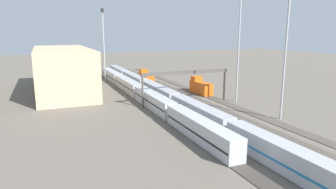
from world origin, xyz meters
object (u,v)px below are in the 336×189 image
Objects in this scene: train_on_track_0 at (200,87)px; light_mast_1 at (103,36)px; train_on_track_3 at (159,92)px; train_on_track_2 at (146,78)px; light_mast_2 at (239,31)px; signal_gantry at (186,76)px; light_mast_0 at (287,29)px; maintenance_shed at (63,70)px; train_on_track_4 at (139,92)px.

light_mast_1 reaches higher than train_on_track_0.
train_on_track_3 is 26.80m from train_on_track_2.
light_mast_2 reaches higher than train_on_track_3.
train_on_track_3 is at bearing -169.13° from light_mast_1.
light_mast_0 is at bearing -149.30° from signal_gantry.
train_on_track_3 is 11.98× the size of train_on_track_2.
maintenance_shed is (29.36, 29.06, -0.46)m from signal_gantry.
light_mast_0 reaches higher than light_mast_1.
maintenance_shed reaches higher than train_on_track_3.
light_mast_0 reaches higher than train_on_track_0.
light_mast_2 is 1.22× the size of signal_gantry.
train_on_track_0 is at bearing -44.97° from signal_gantry.
signal_gantry is at bearing 75.64° from light_mast_2.
light_mast_1 is at bearing 27.72° from light_mast_2.
light_mast_2 reaches higher than maintenance_shed.
train_on_track_4 is 3.82× the size of signal_gantry.
light_mast_2 reaches higher than light_mast_1.
light_mast_2 reaches higher than train_on_track_2.
signal_gantry is at bearing -135.30° from maintenance_shed.
train_on_track_4 is 9.56× the size of train_on_track_2.
light_mast_0 is 1.14× the size of light_mast_1.
train_on_track_4 is 32.28m from light_mast_2.
train_on_track_4 is 3.14× the size of light_mast_2.
light_mast_1 is (36.77, 2.56, 15.50)m from train_on_track_4.
light_mast_1 reaches higher than maintenance_shed.
train_on_track_4 is 2.17× the size of maintenance_shed.
train_on_track_0 is 45.74m from light_mast_1.
train_on_track_2 is at bearing -136.11° from light_mast_1.
train_on_track_0 is 1.00× the size of train_on_track_2.
train_on_track_2 is 59.34m from light_mast_0.
train_on_track_3 is 4.35× the size of light_mast_1.
maintenance_shed is (22.04, 24.06, 4.95)m from train_on_track_3.
maintenance_shed is at bearing 136.45° from light_mast_1.
light_mast_1 is at bearing -43.55° from maintenance_shed.
train_on_track_2 is at bearing 13.07° from light_mast_0.
train_on_track_0 is 22.03m from light_mast_2.
train_on_track_2 is 0.23× the size of maintenance_shed.
light_mast_0 is 1.26× the size of signal_gantry.
train_on_track_4 is at bearing 157.13° from train_on_track_2.
train_on_track_2 is at bearing 0.00° from signal_gantry.
train_on_track_2 is (23.64, 10.00, 0.00)m from train_on_track_0.
light_mast_2 is at bearing -119.98° from train_on_track_3.
signal_gantry is (3.54, 13.84, -11.67)m from light_mast_2.
light_mast_1 reaches higher than train_on_track_4.
train_on_track_0 is 0.10× the size of train_on_track_4.
train_on_track_3 is 3.81× the size of light_mast_0.
light_mast_1 is at bearing 10.87° from train_on_track_3.
signal_gantry reaches higher than train_on_track_4.
train_on_track_3 is 27.66m from light_mast_2.
signal_gantry is (21.60, 12.82, -12.18)m from light_mast_0.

